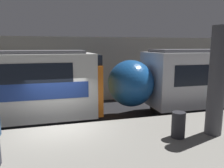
# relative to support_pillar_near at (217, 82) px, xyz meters

# --- Properties ---
(ground_plane) EXTENTS (120.00, 120.00, 0.00)m
(ground_plane) POSITION_rel_support_pillar_near_xyz_m (-5.05, 2.21, -2.72)
(ground_plane) COLOR black
(station_rear_barrier) EXTENTS (50.00, 0.15, 4.48)m
(station_rear_barrier) POSITION_rel_support_pillar_near_xyz_m (-5.05, 9.12, -0.48)
(station_rear_barrier) COLOR #B2AD9E
(station_rear_barrier) RESTS_ON ground
(support_pillar_near) EXTENTS (0.54, 0.54, 3.60)m
(support_pillar_near) POSITION_rel_support_pillar_near_xyz_m (0.00, 0.00, 0.00)
(support_pillar_near) COLOR #47474C
(support_pillar_near) RESTS_ON platform
(trash_bin) EXTENTS (0.44, 0.44, 0.85)m
(trash_bin) POSITION_rel_support_pillar_near_xyz_m (-1.32, 0.04, -1.37)
(trash_bin) COLOR #232328
(trash_bin) RESTS_ON platform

